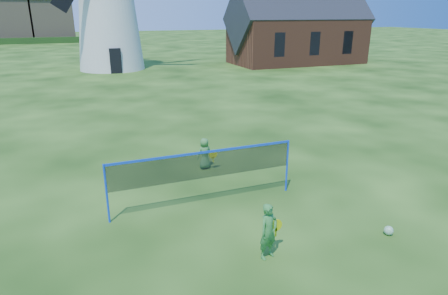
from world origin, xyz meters
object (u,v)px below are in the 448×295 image
chapel (298,30)px  badminton_net (204,166)px  player_girl (269,231)px  play_ball (389,231)px  player_boy (205,153)px

chapel → badminton_net: bearing=-125.6°
player_girl → play_ball: size_ratio=5.62×
chapel → player_boy: (-18.08, -23.97, -2.73)m
badminton_net → player_boy: bearing=71.2°
chapel → play_ball: chapel is taller
badminton_net → player_girl: size_ratio=4.08×
badminton_net → player_girl: badminton_net is taller
chapel → player_girl: chapel is taller
player_girl → player_boy: size_ratio=1.19×
player_boy → play_ball: 6.13m
badminton_net → player_boy: size_ratio=4.86×
badminton_net → play_ball: bearing=-40.2°
chapel → player_boy: 30.15m
chapel → player_girl: 34.66m
play_ball → player_girl: bearing=175.2°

